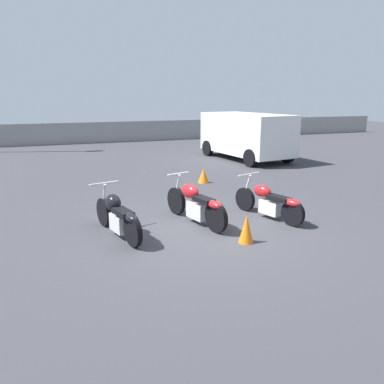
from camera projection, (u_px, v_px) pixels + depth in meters
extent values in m
plane|color=#38383D|center=(204.00, 230.00, 7.77)|extent=(60.00, 60.00, 0.00)
cube|color=gray|center=(102.00, 132.00, 22.05)|extent=(40.00, 0.04, 1.21)
cylinder|color=black|center=(104.00, 212.00, 7.97)|extent=(0.25, 0.61, 0.61)
cylinder|color=black|center=(133.00, 231.00, 6.86)|extent=(0.25, 0.61, 0.61)
cube|color=silver|center=(119.00, 223.00, 7.37)|extent=(0.32, 0.53, 0.33)
ellipsoid|color=black|center=(113.00, 203.00, 7.46)|extent=(0.39, 0.49, 0.34)
cube|color=black|center=(123.00, 213.00, 7.11)|extent=(0.37, 0.59, 0.10)
ellipsoid|color=black|center=(131.00, 218.00, 6.84)|extent=(0.30, 0.48, 0.16)
cylinder|color=silver|center=(104.00, 183.00, 7.72)|extent=(0.62, 0.19, 0.04)
cylinder|color=silver|center=(104.00, 198.00, 7.85)|extent=(0.11, 0.25, 0.64)
cylinder|color=silver|center=(128.00, 227.00, 7.34)|extent=(0.22, 0.63, 0.07)
cylinder|color=black|center=(176.00, 201.00, 8.77)|extent=(0.26, 0.64, 0.64)
cylinder|color=black|center=(216.00, 217.00, 7.58)|extent=(0.26, 0.64, 0.64)
cube|color=silver|center=(197.00, 211.00, 8.12)|extent=(0.33, 0.57, 0.35)
ellipsoid|color=red|center=(190.00, 191.00, 8.23)|extent=(0.40, 0.60, 0.32)
cube|color=black|center=(204.00, 200.00, 7.85)|extent=(0.37, 0.58, 0.10)
ellipsoid|color=red|center=(215.00, 205.00, 7.56)|extent=(0.31, 0.48, 0.16)
cylinder|color=silver|center=(178.00, 174.00, 8.52)|extent=(0.55, 0.18, 0.04)
cylinder|color=silver|center=(177.00, 187.00, 8.65)|extent=(0.11, 0.26, 0.65)
cylinder|color=silver|center=(205.00, 214.00, 8.09)|extent=(0.24, 0.69, 0.07)
cylinder|color=black|center=(245.00, 199.00, 9.05)|extent=(0.26, 0.57, 0.56)
cylinder|color=black|center=(293.00, 213.00, 7.97)|extent=(0.26, 0.57, 0.56)
cube|color=silver|center=(270.00, 208.00, 8.46)|extent=(0.34, 0.55, 0.31)
ellipsoid|color=red|center=(262.00, 191.00, 8.56)|extent=(0.37, 0.53, 0.28)
cube|color=black|center=(279.00, 198.00, 8.21)|extent=(0.39, 0.60, 0.10)
ellipsoid|color=red|center=(292.00, 203.00, 7.95)|extent=(0.32, 0.48, 0.16)
cylinder|color=silver|center=(249.00, 174.00, 8.82)|extent=(0.67, 0.24, 0.04)
cylinder|color=silver|center=(247.00, 187.00, 8.94)|extent=(0.12, 0.25, 0.62)
cylinder|color=silver|center=(278.00, 210.00, 8.44)|extent=(0.24, 0.57, 0.07)
cube|color=white|center=(246.00, 133.00, 16.21)|extent=(2.60, 4.68, 1.68)
cube|color=black|center=(219.00, 122.00, 17.99)|extent=(1.77, 0.28, 0.50)
cylinder|color=black|center=(208.00, 148.00, 17.35)|extent=(0.32, 0.72, 0.70)
cylinder|color=black|center=(241.00, 146.00, 18.22)|extent=(0.32, 0.72, 0.70)
cylinder|color=black|center=(251.00, 158.00, 14.58)|extent=(0.32, 0.72, 0.70)
cylinder|color=black|center=(287.00, 154.00, 15.46)|extent=(0.32, 0.72, 0.70)
cone|color=orange|center=(246.00, 229.00, 7.06)|extent=(0.28, 0.28, 0.55)
cone|color=orange|center=(203.00, 176.00, 11.96)|extent=(0.35, 0.35, 0.47)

